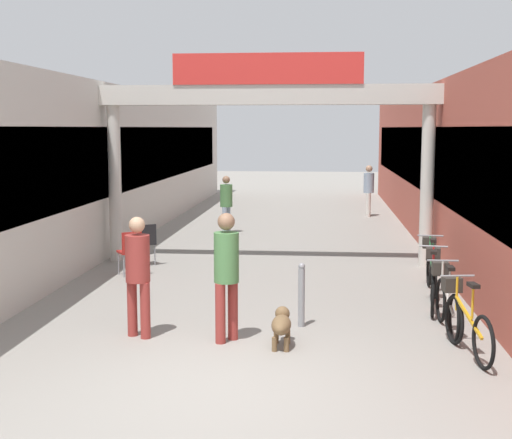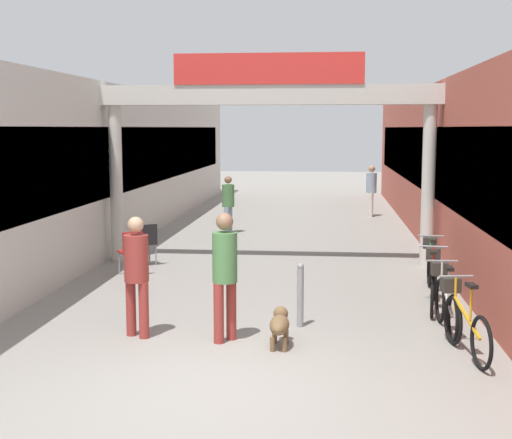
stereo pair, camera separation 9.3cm
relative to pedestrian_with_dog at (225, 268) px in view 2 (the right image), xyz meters
The scene contains 16 objects.
ground_plane 1.89m from the pedestrian_with_dog, 85.83° to the right, with size 80.00×80.00×0.00m, color gray.
storefront_left 10.69m from the pedestrian_with_dog, 117.85° to the left, with size 3.00×26.00×3.92m.
storefront_right 10.80m from the pedestrian_with_dog, 61.06° to the left, with size 3.00×26.00×3.92m.
arcade_sign_gateway 6.10m from the pedestrian_with_dog, 88.84° to the left, with size 7.40×0.47×4.45m.
pedestrian_with_dog is the anchor object (origin of this frame).
pedestrian_companion 1.26m from the pedestrian_with_dog, behind, with size 0.46×0.46×1.70m.
pedestrian_carrying_crate 10.11m from the pedestrian_with_dog, 97.80° to the left, with size 0.41×0.41×1.60m.
pedestrian_elderly_walking 14.48m from the pedestrian_with_dog, 78.89° to the left, with size 0.38×0.39×1.69m.
dog_on_leash 1.06m from the pedestrian_with_dog, 11.52° to the right, with size 0.26×0.67×0.49m.
bicycle_orange_nearest 3.21m from the pedestrian_with_dog, ahead, with size 0.47×1.68×0.98m.
bicycle_silver_second 3.26m from the pedestrian_with_dog, 15.78° to the left, with size 0.46×1.69×0.98m.
bicycle_red_third 3.83m from the pedestrian_with_dog, 35.12° to the left, with size 0.46×1.68×0.98m.
bicycle_green_farthest 4.71m from the pedestrian_with_dog, 46.08° to the left, with size 0.46×1.69×0.98m.
bollard_post_metal 1.40m from the pedestrian_with_dog, 39.73° to the left, with size 0.10×0.10×0.96m.
cafe_chair_red_nearer 4.85m from the pedestrian_with_dog, 120.92° to the left, with size 0.56×0.56×0.89m.
cafe_chair_black_farther 5.79m from the pedestrian_with_dog, 115.13° to the left, with size 0.56×0.56×0.89m.
Camera 2 is at (1.27, -7.83, 2.92)m, focal length 50.00 mm.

